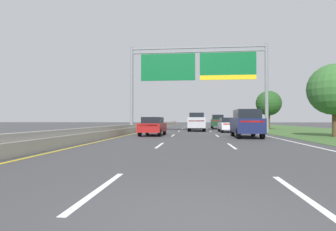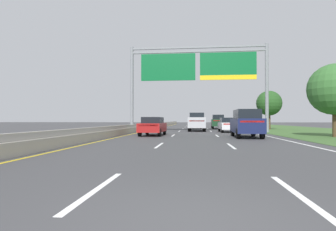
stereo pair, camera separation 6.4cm
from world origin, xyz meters
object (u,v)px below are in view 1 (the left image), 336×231
object	(u,v)px
overhead_sign_gantry	(197,70)
car_darkgreen_right_lane_suv	(217,121)
car_red_left_lane_sedan	(153,126)
roadside_tree_mid	(269,103)
pickup_truck_silver	(197,122)
car_grey_centre_lane_sedan	(195,123)
roadside_tree_near	(334,89)
car_navy_right_lane_suv	(246,123)
car_white_right_lane_sedan	(228,125)

from	to	relation	value
overhead_sign_gantry	car_darkgreen_right_lane_suv	world-z (taller)	overhead_sign_gantry
car_red_left_lane_sedan	roadside_tree_mid	xyz separation A→B (m)	(13.99, 16.49, 2.86)
pickup_truck_silver	car_grey_centre_lane_sedan	world-z (taller)	pickup_truck_silver
pickup_truck_silver	car_red_left_lane_sedan	world-z (taller)	pickup_truck_silver
car_darkgreen_right_lane_suv	roadside_tree_near	xyz separation A→B (m)	(7.20, -20.52, 2.58)
pickup_truck_silver	car_red_left_lane_sedan	bearing A→B (deg)	159.27
car_darkgreen_right_lane_suv	pickup_truck_silver	bearing A→B (deg)	162.86
car_red_left_lane_sedan	car_navy_right_lane_suv	distance (m)	7.70
car_darkgreen_right_lane_suv	roadside_tree_near	world-z (taller)	roadside_tree_near
car_white_right_lane_sedan	car_grey_centre_lane_sedan	distance (m)	11.77
pickup_truck_silver	car_darkgreen_right_lane_suv	distance (m)	10.37
car_white_right_lane_sedan	car_darkgreen_right_lane_suv	xyz separation A→B (m)	(-0.09, 12.52, 0.28)
car_grey_centre_lane_sedan	roadside_tree_mid	xyz separation A→B (m)	(10.35, -1.80, 2.86)
overhead_sign_gantry	roadside_tree_near	distance (m)	13.31
roadside_tree_near	roadside_tree_mid	world-z (taller)	roadside_tree_near
overhead_sign_gantry	roadside_tree_mid	xyz separation A→B (m)	(10.11, 9.72, -3.08)
car_darkgreen_right_lane_suv	car_navy_right_lane_suv	bearing A→B (deg)	-177.65
overhead_sign_gantry	car_grey_centre_lane_sedan	world-z (taller)	overhead_sign_gantry
pickup_truck_silver	car_red_left_lane_sedan	xyz separation A→B (m)	(-3.80, -9.73, -0.26)
overhead_sign_gantry	car_navy_right_lane_suv	xyz separation A→B (m)	(3.59, -8.58, -5.66)
overhead_sign_gantry	car_darkgreen_right_lane_suv	bearing A→B (deg)	75.98
car_white_right_lane_sedan	roadside_tree_mid	distance (m)	11.99
pickup_truck_silver	car_darkgreen_right_lane_suv	xyz separation A→B (m)	(3.28, 9.84, 0.02)
overhead_sign_gantry	car_white_right_lane_sedan	bearing A→B (deg)	4.98
car_darkgreen_right_lane_suv	overhead_sign_gantry	bearing A→B (deg)	167.27
pickup_truck_silver	car_navy_right_lane_suv	size ratio (longest dim) A/B	1.15
overhead_sign_gantry	car_navy_right_lane_suv	bearing A→B (deg)	-67.26
pickup_truck_silver	roadside_tree_near	distance (m)	15.18
pickup_truck_silver	car_grey_centre_lane_sedan	bearing A→B (deg)	1.67
overhead_sign_gantry	car_white_right_lane_sedan	distance (m)	6.80
car_darkgreen_right_lane_suv	roadside_tree_near	size ratio (longest dim) A/B	0.84
pickup_truck_silver	car_white_right_lane_sedan	size ratio (longest dim) A/B	1.23
car_navy_right_lane_suv	roadside_tree_near	size ratio (longest dim) A/B	0.83
car_darkgreen_right_lane_suv	roadside_tree_mid	size ratio (longest dim) A/B	0.87
car_grey_centre_lane_sedan	roadside_tree_mid	distance (m)	10.89
car_white_right_lane_sedan	car_red_left_lane_sedan	bearing A→B (deg)	133.75
car_navy_right_lane_suv	roadside_tree_mid	world-z (taller)	roadside_tree_mid
car_grey_centre_lane_sedan	roadside_tree_mid	size ratio (longest dim) A/B	0.81
car_red_left_lane_sedan	overhead_sign_gantry	bearing A→B (deg)	-28.56
overhead_sign_gantry	pickup_truck_silver	size ratio (longest dim) A/B	2.78
car_white_right_lane_sedan	roadside_tree_near	distance (m)	11.08
car_white_right_lane_sedan	car_red_left_lane_sedan	xyz separation A→B (m)	(-7.17, -7.06, 0.00)
car_grey_centre_lane_sedan	car_navy_right_lane_suv	distance (m)	20.46
pickup_truck_silver	car_white_right_lane_sedan	distance (m)	4.31
car_white_right_lane_sedan	roadside_tree_near	bearing A→B (deg)	-139.17
car_navy_right_lane_suv	car_grey_centre_lane_sedan	bearing A→B (deg)	11.61
pickup_truck_silver	roadside_tree_mid	size ratio (longest dim) A/B	0.99
pickup_truck_silver	car_navy_right_lane_suv	xyz separation A→B (m)	(3.68, -11.54, 0.02)
car_grey_centre_lane_sedan	roadside_tree_near	world-z (taller)	roadside_tree_near
car_white_right_lane_sedan	car_darkgreen_right_lane_suv	bearing A→B (deg)	-0.36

